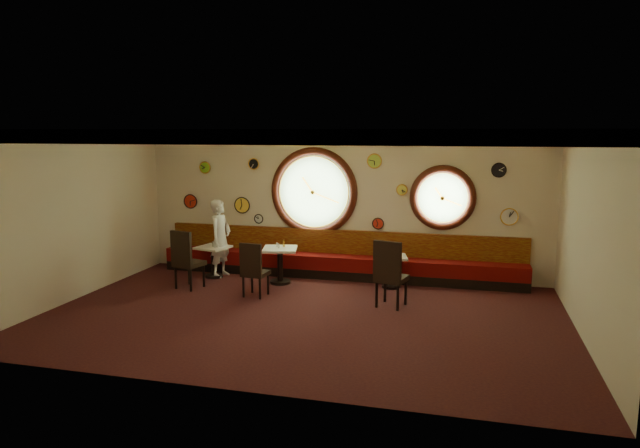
% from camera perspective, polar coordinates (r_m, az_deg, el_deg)
% --- Properties ---
extents(floor, '(9.00, 6.00, 0.00)m').
position_cam_1_polar(floor, '(10.06, -1.74, -9.15)').
color(floor, black).
rests_on(floor, ground).
extents(ceiling, '(9.00, 6.00, 0.02)m').
position_cam_1_polar(ceiling, '(9.55, -1.84, 9.39)').
color(ceiling, '#B18D32').
rests_on(ceiling, wall_back).
extents(wall_back, '(9.00, 0.02, 3.20)m').
position_cam_1_polar(wall_back, '(12.56, 2.05, 2.03)').
color(wall_back, beige).
rests_on(wall_back, floor).
extents(wall_front, '(9.00, 0.02, 3.20)m').
position_cam_1_polar(wall_front, '(6.90, -8.79, -4.05)').
color(wall_front, beige).
rests_on(wall_front, floor).
extents(wall_left, '(0.02, 6.00, 3.20)m').
position_cam_1_polar(wall_left, '(11.75, -23.36, 0.78)').
color(wall_left, beige).
rests_on(wall_left, floor).
extents(wall_right, '(0.02, 6.00, 3.20)m').
position_cam_1_polar(wall_right, '(9.48, 25.34, -1.22)').
color(wall_right, beige).
rests_on(wall_right, floor).
extents(molding_back, '(9.00, 0.10, 0.18)m').
position_cam_1_polar(molding_back, '(12.41, 2.04, 8.94)').
color(molding_back, '#351109').
rests_on(molding_back, wall_back).
extents(molding_front, '(9.00, 0.10, 0.18)m').
position_cam_1_polar(molding_front, '(6.77, -8.94, 8.59)').
color(molding_front, '#351109').
rests_on(molding_front, wall_back).
extents(molding_left, '(0.10, 6.00, 0.18)m').
position_cam_1_polar(molding_left, '(11.61, -23.65, 8.16)').
color(molding_left, '#351109').
rests_on(molding_left, wall_back).
extents(molding_right, '(0.10, 6.00, 0.18)m').
position_cam_1_polar(molding_right, '(9.33, 25.68, 7.94)').
color(molding_right, '#351109').
rests_on(molding_right, wall_back).
extents(banquette_base, '(8.00, 0.55, 0.20)m').
position_cam_1_polar(banquette_base, '(12.57, 1.73, -4.93)').
color(banquette_base, black).
rests_on(banquette_base, floor).
extents(banquette_seat, '(8.00, 0.55, 0.30)m').
position_cam_1_polar(banquette_seat, '(12.51, 1.74, -3.82)').
color(banquette_seat, '#560707').
rests_on(banquette_seat, banquette_base).
extents(banquette_back, '(8.00, 0.10, 0.55)m').
position_cam_1_polar(banquette_back, '(12.63, 1.97, -1.83)').
color(banquette_back, '#5C0F07').
rests_on(banquette_back, wall_back).
extents(porthole_left_glass, '(1.66, 0.02, 1.66)m').
position_cam_1_polar(porthole_left_glass, '(12.66, -0.60, 3.24)').
color(porthole_left_glass, '#7BAC67').
rests_on(porthole_left_glass, wall_back).
extents(porthole_left_frame, '(1.98, 0.18, 1.98)m').
position_cam_1_polar(porthole_left_frame, '(12.65, -0.62, 3.23)').
color(porthole_left_frame, '#351109').
rests_on(porthole_left_frame, wall_back).
extents(porthole_left_ring, '(1.61, 0.03, 1.61)m').
position_cam_1_polar(porthole_left_ring, '(12.62, -0.66, 3.22)').
color(porthole_left_ring, gold).
rests_on(porthole_left_ring, wall_back).
extents(porthole_right_glass, '(1.10, 0.02, 1.10)m').
position_cam_1_polar(porthole_right_glass, '(12.25, 12.16, 2.59)').
color(porthole_right_glass, '#7BAC67').
rests_on(porthole_right_glass, wall_back).
extents(porthole_right_frame, '(1.38, 0.18, 1.38)m').
position_cam_1_polar(porthole_right_frame, '(12.23, 12.16, 2.58)').
color(porthole_right_frame, '#351109').
rests_on(porthole_right_frame, wall_back).
extents(porthole_right_ring, '(1.09, 0.03, 1.09)m').
position_cam_1_polar(porthole_right_ring, '(12.20, 12.15, 2.57)').
color(porthole_right_ring, gold).
rests_on(porthole_right_ring, wall_back).
extents(wall_clock_0, '(0.36, 0.03, 0.36)m').
position_cam_1_polar(wall_clock_0, '(13.21, -7.78, 1.88)').
color(wall_clock_0, yellow).
rests_on(wall_clock_0, wall_back).
extents(wall_clock_1, '(0.24, 0.03, 0.24)m').
position_cam_1_polar(wall_clock_1, '(12.42, 5.83, 0.04)').
color(wall_clock_1, red).
rests_on(wall_clock_1, wall_back).
extents(wall_clock_2, '(0.28, 0.03, 0.28)m').
position_cam_1_polar(wall_clock_2, '(12.17, 17.45, 5.17)').
color(wall_clock_2, black).
rests_on(wall_clock_2, wall_back).
extents(wall_clock_3, '(0.24, 0.03, 0.24)m').
position_cam_1_polar(wall_clock_3, '(13.02, -6.64, 5.99)').
color(wall_clock_3, black).
rests_on(wall_clock_3, wall_back).
extents(wall_clock_4, '(0.34, 0.03, 0.34)m').
position_cam_1_polar(wall_clock_4, '(12.28, 18.40, 0.69)').
color(wall_clock_4, white).
rests_on(wall_clock_4, wall_back).
extents(wall_clock_5, '(0.26, 0.03, 0.26)m').
position_cam_1_polar(wall_clock_5, '(13.50, -11.41, 5.56)').
color(wall_clock_5, '#83D22A').
rests_on(wall_clock_5, wall_back).
extents(wall_clock_6, '(0.30, 0.03, 0.30)m').
position_cam_1_polar(wall_clock_6, '(12.29, 5.47, 6.29)').
color(wall_clock_6, '#A7CD40').
rests_on(wall_clock_6, wall_back).
extents(wall_clock_7, '(0.22, 0.03, 0.22)m').
position_cam_1_polar(wall_clock_7, '(12.26, 8.20, 3.41)').
color(wall_clock_7, '#D8D648').
rests_on(wall_clock_7, wall_back).
extents(wall_clock_8, '(0.32, 0.03, 0.32)m').
position_cam_1_polar(wall_clock_8, '(13.75, -12.81, 2.23)').
color(wall_clock_8, red).
rests_on(wall_clock_8, wall_back).
extents(wall_clock_9, '(0.20, 0.03, 0.20)m').
position_cam_1_polar(wall_clock_9, '(13.11, -6.13, 0.53)').
color(wall_clock_9, silver).
rests_on(wall_clock_9, wall_back).
extents(table_a, '(0.76, 0.76, 0.69)m').
position_cam_1_polar(table_a, '(12.74, -10.61, -3.33)').
color(table_a, black).
rests_on(table_a, floor).
extents(table_b, '(0.83, 0.83, 0.76)m').
position_cam_1_polar(table_b, '(12.04, -4.02, -3.71)').
color(table_b, black).
rests_on(table_b, floor).
extents(table_c, '(0.72, 0.72, 0.67)m').
position_cam_1_polar(table_c, '(11.78, 7.15, -4.35)').
color(table_c, black).
rests_on(table_c, floor).
extents(chair_a, '(0.62, 0.62, 0.75)m').
position_cam_1_polar(chair_a, '(11.84, -13.32, -3.11)').
color(chair_a, black).
rests_on(chair_a, floor).
extents(chair_b, '(0.50, 0.50, 0.67)m').
position_cam_1_polar(chair_b, '(11.05, -6.70, -4.22)').
color(chair_b, black).
rests_on(chair_b, floor).
extents(chair_c, '(0.63, 0.63, 0.77)m').
position_cam_1_polar(chair_c, '(10.38, 6.96, -4.54)').
color(chair_c, black).
rests_on(chair_c, floor).
extents(condiment_a_salt, '(0.03, 0.03, 0.09)m').
position_cam_1_polar(condiment_a_salt, '(12.79, -10.66, -1.92)').
color(condiment_a_salt, '#BCBCC0').
rests_on(condiment_a_salt, table_a).
extents(condiment_b_salt, '(0.04, 0.04, 0.10)m').
position_cam_1_polar(condiment_b_salt, '(12.07, -4.31, -2.07)').
color(condiment_b_salt, silver).
rests_on(condiment_b_salt, table_b).
extents(condiment_c_salt, '(0.03, 0.03, 0.09)m').
position_cam_1_polar(condiment_c_salt, '(11.72, 6.91, -2.97)').
color(condiment_c_salt, silver).
rests_on(condiment_c_salt, table_c).
extents(condiment_a_pepper, '(0.04, 0.04, 0.10)m').
position_cam_1_polar(condiment_a_pepper, '(12.60, -10.70, -2.06)').
color(condiment_a_pepper, silver).
rests_on(condiment_a_pepper, table_a).
extents(condiment_b_pepper, '(0.04, 0.04, 0.11)m').
position_cam_1_polar(condiment_b_pepper, '(11.94, -4.15, -2.18)').
color(condiment_b_pepper, '#B9B8BC').
rests_on(condiment_b_pepper, table_b).
extents(condiment_c_pepper, '(0.04, 0.04, 0.11)m').
position_cam_1_polar(condiment_c_pepper, '(11.70, 7.07, -2.94)').
color(condiment_c_pepper, silver).
rests_on(condiment_c_pepper, table_c).
extents(condiment_a_bottle, '(0.04, 0.04, 0.14)m').
position_cam_1_polar(condiment_a_bottle, '(12.72, -10.10, -1.85)').
color(condiment_a_bottle, gold).
rests_on(condiment_a_bottle, table_a).
extents(condiment_b_bottle, '(0.05, 0.05, 0.16)m').
position_cam_1_polar(condiment_b_bottle, '(12.06, -3.64, -1.93)').
color(condiment_b_bottle, gold).
rests_on(condiment_b_bottle, table_b).
extents(condiment_c_bottle, '(0.04, 0.04, 0.14)m').
position_cam_1_polar(condiment_c_bottle, '(11.73, 7.59, -2.83)').
color(condiment_c_bottle, gold).
rests_on(condiment_c_bottle, table_c).
extents(waiter, '(0.49, 0.67, 1.71)m').
position_cam_1_polar(waiter, '(12.71, -9.92, -1.42)').
color(waiter, white).
rests_on(waiter, floor).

